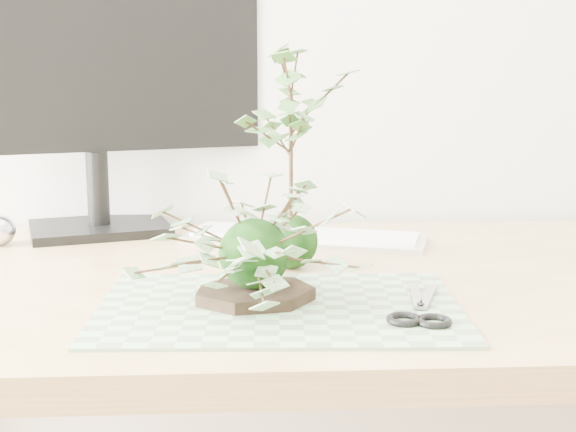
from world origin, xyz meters
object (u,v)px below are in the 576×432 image
object	(u,v)px
ivy_kokedama	(254,221)
monitor	(93,61)
desk	(340,334)
maple_kokedama	(291,109)
keyboard	(305,237)

from	to	relation	value
ivy_kokedama	monitor	size ratio (longest dim) A/B	0.47
monitor	ivy_kokedama	bearing A→B (deg)	-75.32
desk	monitor	world-z (taller)	monitor
desk	ivy_kokedama	bearing A→B (deg)	-133.18
maple_kokedama	monitor	size ratio (longest dim) A/B	0.58
ivy_kokedama	keyboard	bearing A→B (deg)	75.45
ivy_kokedama	monitor	world-z (taller)	monitor
keyboard	monitor	world-z (taller)	monitor
keyboard	monitor	bearing A→B (deg)	-178.26
desk	maple_kokedama	world-z (taller)	maple_kokedama
maple_kokedama	desk	bearing A→B (deg)	-27.58
monitor	keyboard	bearing A→B (deg)	-31.77
ivy_kokedama	desk	bearing A→B (deg)	46.82
monitor	desk	bearing A→B (deg)	-54.54
ivy_kokedama	maple_kokedama	size ratio (longest dim) A/B	0.81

